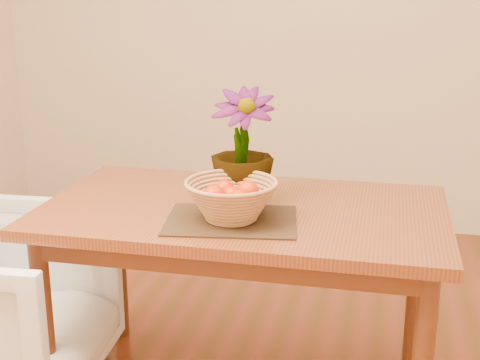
# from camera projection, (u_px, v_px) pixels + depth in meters

# --- Properties ---
(wall_back) EXTENTS (4.00, 0.02, 2.70)m
(wall_back) POSITION_uv_depth(u_px,v_px,m) (313.00, 10.00, 3.98)
(wall_back) COLOR beige
(wall_back) RESTS_ON floor
(table) EXTENTS (1.40, 0.80, 0.75)m
(table) POSITION_uv_depth(u_px,v_px,m) (243.00, 230.00, 2.35)
(table) COLOR brown
(table) RESTS_ON floor
(placemat) EXTENTS (0.46, 0.37, 0.01)m
(placemat) POSITION_uv_depth(u_px,v_px,m) (231.00, 220.00, 2.18)
(placemat) COLOR #332012
(placemat) RESTS_ON table
(wicker_basket) EXTENTS (0.30, 0.30, 0.12)m
(wicker_basket) POSITION_uv_depth(u_px,v_px,m) (231.00, 202.00, 2.16)
(wicker_basket) COLOR #B57B4B
(wicker_basket) RESTS_ON placemat
(orange_pile) EXTENTS (0.17, 0.16, 0.07)m
(orange_pile) POSITION_uv_depth(u_px,v_px,m) (231.00, 194.00, 2.15)
(orange_pile) COLOR red
(orange_pile) RESTS_ON wicker_basket
(potted_plant) EXTENTS (0.25, 0.25, 0.40)m
(potted_plant) POSITION_uv_depth(u_px,v_px,m) (242.00, 146.00, 2.33)
(potted_plant) COLOR #1B4413
(potted_plant) RESTS_ON table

